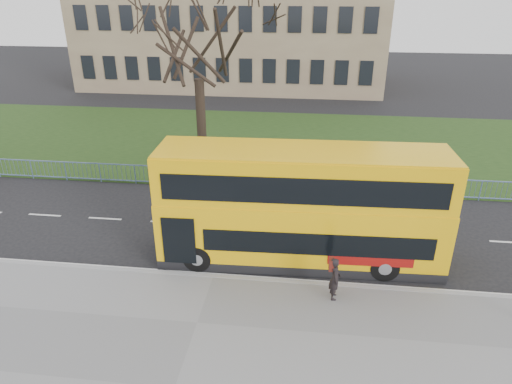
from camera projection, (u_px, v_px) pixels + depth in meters
The scene contains 8 objects.
ground at pixel (221, 256), 18.45m from camera, with size 120.00×120.00×0.00m, color black.
kerb at pixel (213, 277), 17.03m from camera, with size 80.00×0.20×0.14m, color gray.
grass_verge at pixel (260, 142), 31.31m from camera, with size 80.00×15.40×0.08m, color #1E3914.
guard_railing at pixel (244, 179), 24.16m from camera, with size 40.00×0.12×1.10m, color #6680B6, non-canonical shape.
bare_tree at pixel (198, 61), 25.22m from camera, with size 8.38×8.38×11.97m, color black, non-canonical shape.
civic_building at pixel (235, 13), 47.54m from camera, with size 30.00×15.00×14.00m, color #7D674F.
yellow_bus at pixel (301, 204), 17.27m from camera, with size 10.89×2.91×4.53m.
pedestrian at pixel (335, 278), 15.52m from camera, with size 0.58×0.38×1.58m, color black.
Camera 1 is at (3.25, -15.36, 10.13)m, focal length 32.00 mm.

